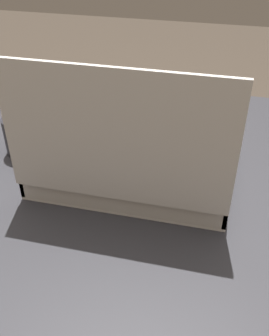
{
  "coord_description": "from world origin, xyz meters",
  "views": [
    {
      "loc": [
        -0.22,
        0.7,
        1.23
      ],
      "look_at": [
        -0.05,
        0.02,
        0.74
      ],
      "focal_mm": 42.0,
      "sensor_mm": 36.0,
      "label": 1
    }
  ],
  "objects": [
    {
      "name": "coffee_mug",
      "position": [
        0.23,
        -0.02,
        0.76
      ],
      "size": [
        0.08,
        0.08,
        0.09
      ],
      "color": "#232328",
      "rests_on": "dining_table"
    },
    {
      "name": "dining_table",
      "position": [
        0.0,
        0.0,
        0.61
      ],
      "size": [
        0.92,
        0.93,
        0.72
      ],
      "color": "#2D2D33",
      "rests_on": "ground_plane"
    },
    {
      "name": "donut_box",
      "position": [
        -0.05,
        0.05,
        0.77
      ],
      "size": [
        0.41,
        0.27,
        0.3
      ],
      "color": "silver",
      "rests_on": "dining_table"
    }
  ]
}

